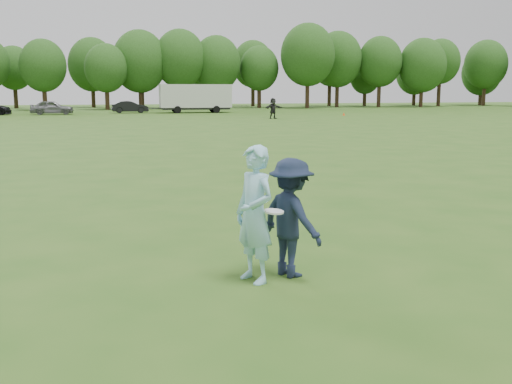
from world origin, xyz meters
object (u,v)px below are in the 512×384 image
player_far_d (273,108)px  field_cone (344,114)px  car_e (52,108)px  defender (291,218)px  thrower (255,214)px  car_f (130,107)px  cargo_trailer (195,97)px

player_far_d → field_cone: (8.92, 4.78, -0.79)m
car_e → defender: bearing=-172.8°
defender → player_far_d: size_ratio=0.92×
thrower → car_f: thrower is taller
defender → player_far_d: 46.55m
thrower → defender: bearing=78.4°
field_cone → car_e: bearing=162.4°
defender → player_far_d: (12.47, 44.85, 0.07)m
car_f → cargo_trailer: size_ratio=0.45×
player_far_d → defender: bearing=-120.3°
thrower → defender: thrower is taller
thrower → field_cone: 54.39m
car_e → car_f: size_ratio=1.09×
player_far_d → cargo_trailer: cargo_trailer is taller
player_far_d → field_cone: 10.15m
thrower → car_f: bearing=155.3°
defender → car_e: 59.43m
thrower → defender: 0.60m
thrower → field_cone: size_ratio=6.48×
car_e → field_cone: size_ratio=14.68×
field_cone → car_f: bearing=150.9°
defender → player_far_d: player_far_d is taller
car_e → car_f: 8.53m
thrower → field_cone: (21.96, 49.75, -0.82)m
thrower → player_far_d: (13.04, 44.97, -0.03)m
car_e → field_cone: 30.63m
field_cone → cargo_trailer: 17.46m
defender → car_e: size_ratio=0.39×
player_far_d → car_f: bearing=111.5°
defender → field_cone: bearing=-48.2°
car_f → field_cone: size_ratio=13.53×
thrower → cargo_trailer: cargo_trailer is taller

